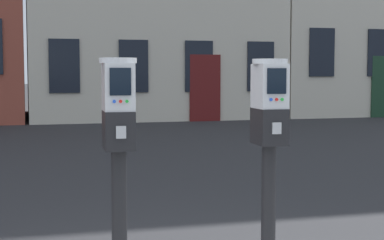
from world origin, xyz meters
The scene contains 2 objects.
parking_meter_near_kerb centered at (-0.39, -0.15, 1.17)m, with size 0.22×0.26×1.49m.
parking_meter_twin_adjacent centered at (0.54, -0.15, 1.17)m, with size 0.22×0.26×1.49m.
Camera 1 is at (-0.90, -3.62, 1.55)m, focal length 56.88 mm.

